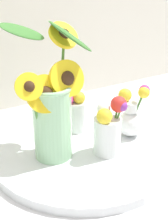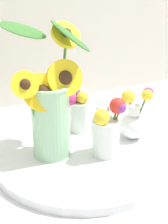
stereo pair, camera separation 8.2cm
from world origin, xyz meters
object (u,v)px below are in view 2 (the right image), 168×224
(vase_small_center, at_px, (107,130))
(serving_tray, at_px, (84,148))
(mason_jar_sunflowers, at_px, (51,105))
(vase_small_back, at_px, (79,111))
(vase_bulb_right, at_px, (134,118))

(vase_small_center, bearing_deg, serving_tray, 118.30)
(mason_jar_sunflowers, bearing_deg, vase_small_back, 37.57)
(serving_tray, bearing_deg, mason_jar_sunflowers, 178.99)
(serving_tray, relative_size, vase_small_center, 3.25)
(mason_jar_sunflowers, bearing_deg, vase_small_center, -27.77)
(mason_jar_sunflowers, relative_size, vase_bulb_right, 2.34)
(serving_tray, height_order, vase_bulb_right, vase_bulb_right)
(vase_bulb_right, bearing_deg, vase_small_back, 138.43)
(serving_tray, distance_m, vase_small_back, 0.12)
(serving_tray, relative_size, vase_bulb_right, 3.38)
(vase_small_back, bearing_deg, vase_small_center, -86.36)
(serving_tray, height_order, vase_small_center, vase_small_center)
(mason_jar_sunflowers, distance_m, vase_bulb_right, 0.25)
(serving_tray, xyz_separation_m, vase_bulb_right, (0.15, -0.02, 0.07))
(vase_small_center, height_order, vase_small_back, vase_small_center)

